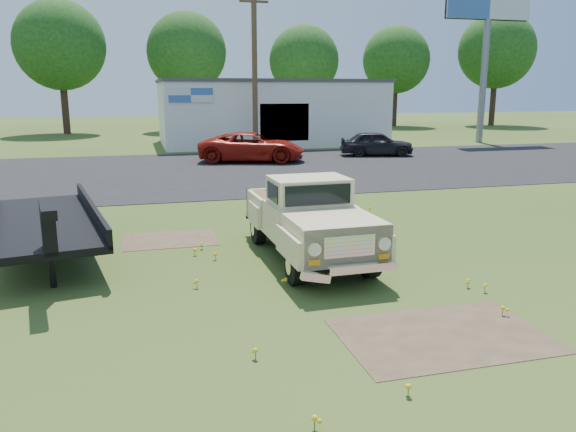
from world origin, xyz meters
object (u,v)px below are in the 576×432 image
at_px(billboard, 488,10).
at_px(dark_sedan, 377,144).
at_px(flatbed_trailer, 44,216).
at_px(red_pickup, 252,147).
at_px(vintage_pickup_truck, 309,218).

distance_m(billboard, dark_sedan, 14.03).
relative_size(flatbed_trailer, red_pickup, 1.18).
bearing_deg(vintage_pickup_truck, dark_sedan, 60.81).
xyz_separation_m(vintage_pickup_truck, dark_sedan, (9.16, 17.13, -0.21)).
bearing_deg(red_pickup, vintage_pickup_truck, -171.49).
xyz_separation_m(flatbed_trailer, red_pickup, (7.53, 14.54, -0.12)).
relative_size(billboard, flatbed_trailer, 1.80).
relative_size(billboard, dark_sedan, 2.85).
height_order(flatbed_trailer, dark_sedan, flatbed_trailer).
bearing_deg(vintage_pickup_truck, red_pickup, 81.51).
bearing_deg(red_pickup, flatbed_trailer, 168.56).
relative_size(vintage_pickup_truck, red_pickup, 0.93).
bearing_deg(flatbed_trailer, dark_sedan, 36.32).
bearing_deg(dark_sedan, flatbed_trailer, 150.84).
bearing_deg(billboard, dark_sedan, -150.49).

